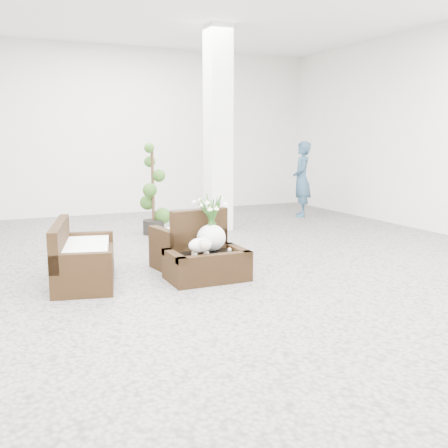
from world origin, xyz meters
name	(u,v)px	position (x,y,z in m)	size (l,w,h in m)	color
ground	(221,273)	(0.00, 0.00, 0.00)	(11.00, 11.00, 0.00)	gray
column	(218,130)	(1.20, 2.80, 1.75)	(0.40, 0.40, 3.50)	white
coffee_table	(207,266)	(-0.27, -0.21, 0.16)	(0.90, 0.60, 0.31)	#301E0E
sheep_figurine	(200,247)	(-0.39, -0.31, 0.42)	(0.28, 0.23, 0.21)	white
planter_narcissus	(211,217)	(-0.17, -0.11, 0.71)	(0.44, 0.44, 0.80)	white
tealight	(230,249)	(0.03, -0.19, 0.33)	(0.04, 0.04, 0.03)	white
armchair	(187,238)	(-0.29, 0.37, 0.39)	(0.74, 0.71, 0.79)	#301E0E
loveseat	(84,252)	(-1.57, 0.25, 0.35)	(1.31, 0.63, 0.70)	#301E0E
topiary	(153,190)	(0.01, 2.82, 0.75)	(0.40, 0.40, 1.50)	#294C18
shopper	(302,179)	(3.37, 3.47, 0.77)	(0.56, 0.37, 1.54)	#2E4D66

